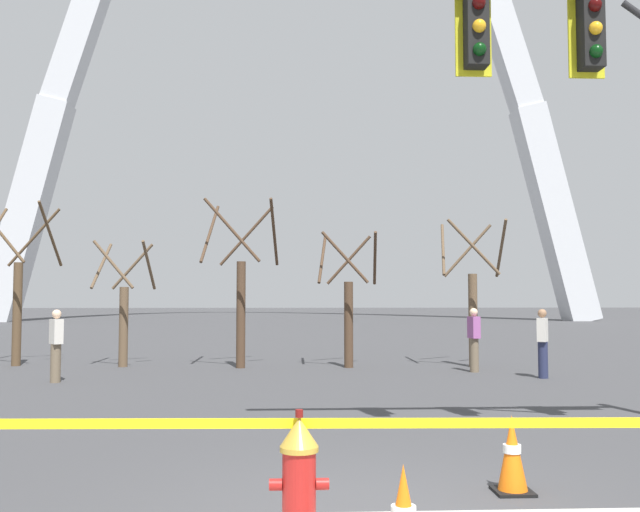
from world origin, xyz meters
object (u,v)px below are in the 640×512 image
at_px(fire_hydrant, 299,478).
at_px(pedestrian_walking_left, 56,345).
at_px(pedestrian_standing_center, 474,339).
at_px(pedestrian_walking_right, 543,343).
at_px(traffic_cone_mid_sidewalk, 512,455).
at_px(monument_arch, 296,36).

height_order(fire_hydrant, pedestrian_walking_left, pedestrian_walking_left).
relative_size(pedestrian_walking_left, pedestrian_standing_center, 1.00).
distance_m(pedestrian_walking_left, pedestrian_walking_right, 10.95).
bearing_deg(traffic_cone_mid_sidewalk, fire_hydrant, -149.98).
relative_size(pedestrian_walking_left, pedestrian_walking_right, 1.00).
height_order(fire_hydrant, traffic_cone_mid_sidewalk, fire_hydrant).
relative_size(traffic_cone_mid_sidewalk, pedestrian_standing_center, 0.46).
height_order(pedestrian_standing_center, pedestrian_walking_right, same).
bearing_deg(pedestrian_walking_right, traffic_cone_mid_sidewalk, -112.17).
height_order(monument_arch, pedestrian_walking_right, monument_arch).
bearing_deg(traffic_cone_mid_sidewalk, pedestrian_walking_right, 67.83).
bearing_deg(fire_hydrant, pedestrian_standing_center, 68.75).
relative_size(traffic_cone_mid_sidewalk, pedestrian_walking_left, 0.46).
distance_m(traffic_cone_mid_sidewalk, pedestrian_walking_right, 9.95).
relative_size(pedestrian_standing_center, pedestrian_walking_right, 1.00).
bearing_deg(pedestrian_walking_right, pedestrian_walking_left, -178.57).
bearing_deg(pedestrian_standing_center, pedestrian_walking_right, -48.48).
bearing_deg(fire_hydrant, pedestrian_walking_left, 116.95).
bearing_deg(pedestrian_walking_left, pedestrian_standing_center, 9.67).
relative_size(fire_hydrant, pedestrian_walking_left, 0.62).
bearing_deg(pedestrian_walking_left, fire_hydrant, -63.05).
xyz_separation_m(fire_hydrant, pedestrian_standing_center, (4.58, 11.77, 0.35)).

